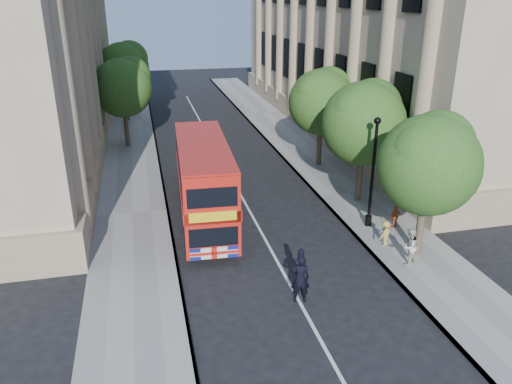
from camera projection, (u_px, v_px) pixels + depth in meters
ground at (308, 317)px, 16.96m from camera, size 120.00×120.00×0.00m
pavement_right at (349, 194)px, 27.20m from camera, size 3.50×80.00×0.12m
pavement_left at (133, 214)px, 24.75m from camera, size 3.50×80.00×0.12m
building_right at (382, 10)px, 38.23m from camera, size 12.00×38.00×18.00m
tree_right_near at (430, 159)px, 19.36m from camera, size 4.00×4.00×6.08m
tree_right_mid at (364, 119)px, 24.71m from camera, size 4.20×4.20×6.37m
tree_right_far at (322, 98)px, 30.18m from camera, size 4.00×4.00×6.15m
tree_left_far at (123, 85)px, 33.94m from camera, size 4.00×4.00×6.30m
tree_left_back at (124, 65)px, 41.07m from camera, size 4.20×4.20×6.65m
lamp_post at (372, 177)px, 22.51m from camera, size 0.32×0.32×5.16m
double_decker_bus at (204, 181)px, 23.07m from camera, size 2.68×8.52×3.88m
box_van at (202, 160)px, 28.21m from camera, size 2.34×5.33×3.01m
police_constable at (300, 279)px, 17.52m from camera, size 0.74×0.55×1.84m
woman_pedestrian at (409, 246)px, 19.81m from camera, size 0.94×0.87×1.54m
child_a at (395, 216)px, 22.98m from camera, size 0.69×0.41×1.11m
child_b at (385, 233)px, 21.36m from camera, size 0.84×0.72×1.13m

